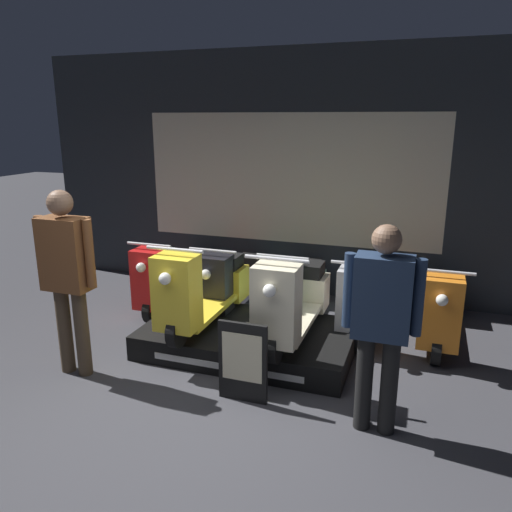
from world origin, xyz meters
The scene contains 13 objects.
ground_plane centered at (0.00, 0.00, 0.00)m, with size 30.00×30.00×0.00m, color #38383D.
shop_wall_back centered at (0.00, 3.31, 1.60)m, with size 7.23×0.09×3.20m.
display_platform centered at (0.14, 1.34, 0.13)m, with size 2.12×1.24×0.25m.
scooter_display_left centered at (-0.34, 1.28, 0.62)m, with size 0.55×1.66×0.96m.
scooter_display_right centered at (0.62, 1.28, 0.62)m, with size 0.55×1.66×0.96m.
scooter_backrow_0 centered at (-1.18, 2.23, 0.37)m, with size 0.55×1.66×0.96m.
scooter_backrow_1 centered at (-0.39, 2.23, 0.37)m, with size 0.55×1.66×0.96m.
scooter_backrow_2 centered at (0.39, 2.23, 0.37)m, with size 0.55×1.66×0.96m.
scooter_backrow_3 centered at (1.18, 2.23, 0.37)m, with size 0.55×1.66×0.96m.
scooter_backrow_4 centered at (1.97, 2.23, 0.37)m, with size 0.55×1.66×0.96m.
person_left_browsing centered at (-1.24, 0.37, 1.03)m, with size 0.59×0.24×1.73m.
person_right_browsing centered at (1.52, 0.37, 0.94)m, with size 0.57×0.23×1.62m.
price_sign_board centered at (0.42, 0.43, 0.36)m, with size 0.43×0.04×0.71m.
Camera 1 is at (1.76, -3.11, 2.32)m, focal length 35.00 mm.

